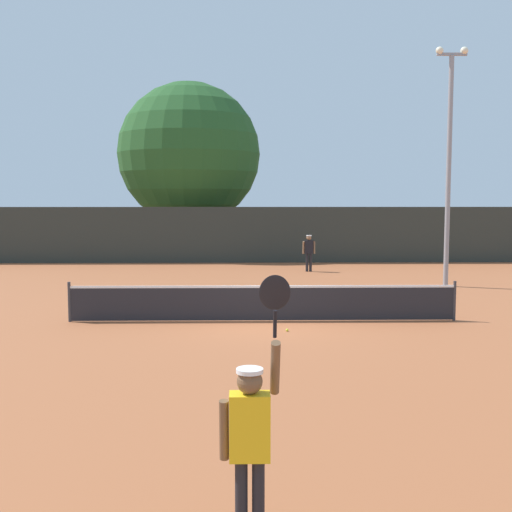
% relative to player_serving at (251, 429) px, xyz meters
% --- Properties ---
extents(ground_plane, '(120.00, 120.00, 0.00)m').
position_rel_player_serving_xyz_m(ground_plane, '(0.43, 10.92, -1.14)').
color(ground_plane, '#9E5633').
extents(tennis_net, '(10.41, 0.08, 1.07)m').
position_rel_player_serving_xyz_m(tennis_net, '(0.43, 10.92, -0.63)').
color(tennis_net, '#232328').
rests_on(tennis_net, ground).
extents(perimeter_fence, '(39.41, 0.12, 2.84)m').
position_rel_player_serving_xyz_m(perimeter_fence, '(0.43, 26.26, 0.28)').
color(perimeter_fence, '#2D332D').
rests_on(perimeter_fence, ground).
extents(player_serving, '(0.68, 0.40, 2.58)m').
position_rel_player_serving_xyz_m(player_serving, '(0.00, 0.00, 0.00)').
color(player_serving, yellow).
rests_on(player_serving, ground).
extents(player_receiving, '(0.57, 0.24, 1.63)m').
position_rel_player_serving_xyz_m(player_receiving, '(2.82, 22.30, -0.14)').
color(player_receiving, black).
rests_on(player_receiving, ground).
extents(tennis_ball, '(0.07, 0.07, 0.07)m').
position_rel_player_serving_xyz_m(tennis_ball, '(0.99, 9.59, -1.11)').
color(tennis_ball, '#CCE033').
rests_on(tennis_ball, ground).
extents(light_pole, '(1.18, 0.28, 8.75)m').
position_rel_player_serving_xyz_m(light_pole, '(7.46, 17.48, 3.80)').
color(light_pole, gray).
rests_on(light_pole, ground).
extents(large_tree, '(8.11, 8.11, 9.87)m').
position_rel_player_serving_xyz_m(large_tree, '(-3.24, 30.67, 4.66)').
color(large_tree, brown).
rests_on(large_tree, ground).
extents(parked_car_near, '(2.41, 4.41, 1.69)m').
position_rel_player_serving_xyz_m(parked_car_near, '(-7.45, 33.76, -0.37)').
color(parked_car_near, navy).
rests_on(parked_car_near, ground).
extents(parked_car_mid, '(2.45, 4.42, 1.69)m').
position_rel_player_serving_xyz_m(parked_car_mid, '(7.52, 33.13, -0.37)').
color(parked_car_mid, '#B7B7BC').
rests_on(parked_car_mid, ground).
extents(parked_car_far, '(2.32, 4.37, 1.69)m').
position_rel_player_serving_xyz_m(parked_car_far, '(10.37, 31.89, -0.37)').
color(parked_car_far, red).
rests_on(parked_car_far, ground).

